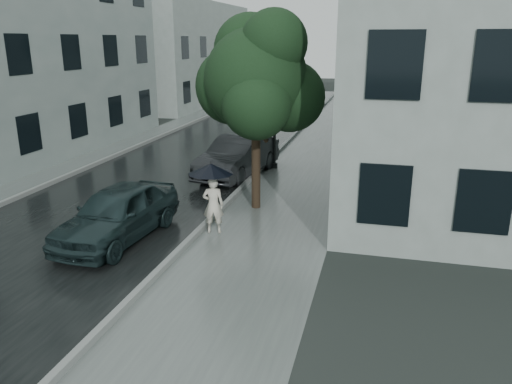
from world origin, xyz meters
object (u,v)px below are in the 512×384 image
(lamp_post, at_px, (271,90))
(car_near, at_px, (118,213))
(pedestrian, at_px, (213,205))
(car_far, at_px, (238,156))
(street_tree, at_px, (257,78))

(lamp_post, bearing_deg, car_near, -108.33)
(pedestrian, xyz_separation_m, lamp_post, (-0.07, 7.51, 2.39))
(car_far, bearing_deg, lamp_post, 67.09)
(street_tree, xyz_separation_m, car_near, (-2.90, -3.59, -3.28))
(car_near, distance_m, car_far, 7.17)
(lamp_post, bearing_deg, car_far, -126.42)
(car_near, bearing_deg, street_tree, 55.45)
(lamp_post, bearing_deg, pedestrian, -93.24)
(car_far, bearing_deg, pedestrian, -70.27)
(street_tree, relative_size, car_near, 1.40)
(street_tree, xyz_separation_m, car_far, (-1.65, 3.47, -3.24))
(lamp_post, height_order, car_far, lamp_post)
(street_tree, xyz_separation_m, lamp_post, (-0.67, 5.00, -0.83))
(pedestrian, distance_m, car_near, 2.54)
(street_tree, bearing_deg, car_far, 115.49)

